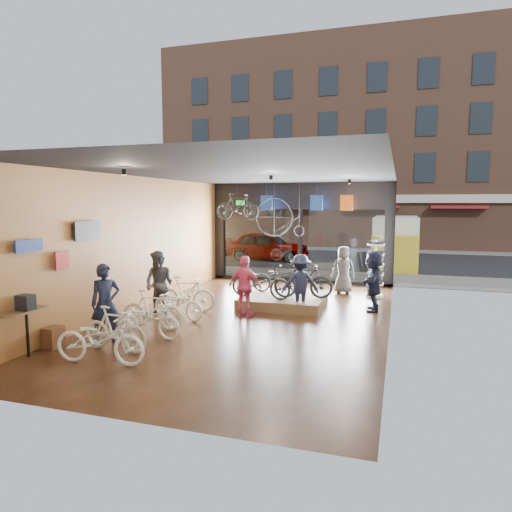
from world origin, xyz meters
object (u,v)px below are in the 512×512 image
at_px(street_car, 267,246).
at_px(penny_farthing, 282,218).
at_px(display_bike_left, 261,282).
at_px(box_truck, 395,243).
at_px(customer_1, 159,284).
at_px(customer_5, 373,281).
at_px(floor_bike_5, 186,294).
at_px(customer_3, 300,283).
at_px(floor_bike_4, 178,304).
at_px(display_platform, 283,302).
at_px(hung_bike, 237,206).
at_px(customer_4, 343,270).
at_px(display_bike_mid, 303,281).
at_px(display_bike_right, 280,278).
at_px(floor_bike_3, 152,310).
at_px(floor_bike_1, 115,329).
at_px(floor_bike_0, 100,339).
at_px(customer_0, 106,303).
at_px(customer_2, 245,286).
at_px(sunglasses_rack, 375,269).
at_px(floor_bike_2, 148,320).

xyz_separation_m(street_car, penny_farthing, (2.74, -7.48, 1.73)).
bearing_deg(display_bike_left, box_truck, -12.07).
bearing_deg(customer_1, customer_5, 32.34).
bearing_deg(box_truck, floor_bike_5, -117.04).
height_order(display_bike_left, customer_3, customer_3).
distance_m(floor_bike_4, display_platform, 3.19).
bearing_deg(hung_bike, customer_4, -95.85).
bearing_deg(customer_5, floor_bike_5, -72.06).
bearing_deg(display_bike_mid, display_bike_right, 42.74).
bearing_deg(floor_bike_3, display_bike_left, -35.66).
xyz_separation_m(box_truck, floor_bike_5, (-5.52, -10.81, -0.69)).
bearing_deg(customer_1, customer_3, 34.40).
distance_m(customer_4, penny_farthing, 2.84).
height_order(street_car, floor_bike_4, street_car).
bearing_deg(customer_3, box_truck, -123.26).
bearing_deg(display_bike_mid, floor_bike_1, 138.92).
relative_size(floor_bike_0, customer_1, 1.02).
distance_m(floor_bike_1, customer_0, 0.79).
bearing_deg(floor_bike_1, street_car, 9.15).
xyz_separation_m(floor_bike_3, customer_2, (1.76, 1.82, 0.35)).
relative_size(street_car, display_bike_right, 2.65).
bearing_deg(hung_bike, floor_bike_1, 175.63).
distance_m(street_car, display_bike_mid, 11.26).
distance_m(floor_bike_1, customer_1, 2.89).
xyz_separation_m(customer_2, sunglasses_rack, (3.19, 3.70, 0.09)).
bearing_deg(customer_3, customer_0, 30.58).
xyz_separation_m(floor_bike_1, customer_1, (-0.55, 2.81, 0.42)).
height_order(floor_bike_2, customer_3, customer_3).
xyz_separation_m(display_bike_right, penny_farthing, (-0.54, 2.34, 1.75)).
height_order(display_bike_mid, sunglasses_rack, sunglasses_rack).
height_order(floor_bike_2, floor_bike_3, floor_bike_3).
distance_m(floor_bike_2, display_platform, 4.50).
distance_m(display_platform, customer_4, 3.03).
distance_m(floor_bike_4, penny_farthing, 5.79).
xyz_separation_m(customer_1, customer_5, (5.43, 2.46, -0.03)).
bearing_deg(display_platform, display_bike_mid, -1.12).
distance_m(street_car, floor_bike_2, 14.47).
bearing_deg(customer_5, floor_bike_3, -54.85).
distance_m(floor_bike_1, floor_bike_4, 2.72).
height_order(floor_bike_1, display_bike_right, display_bike_right).
bearing_deg(customer_1, display_bike_mid, 39.39).
bearing_deg(customer_1, display_bike_left, 45.34).
bearing_deg(penny_farthing, floor_bike_5, -111.11).
height_order(box_truck, display_bike_left, box_truck).
bearing_deg(customer_1, floor_bike_0, -70.32).
distance_m(customer_3, sunglasses_rack, 3.28).
bearing_deg(box_truck, penny_farthing, -120.69).
bearing_deg(street_car, floor_bike_1, -175.50).
height_order(floor_bike_0, customer_0, customer_0).
bearing_deg(street_car, floor_bike_4, -174.30).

